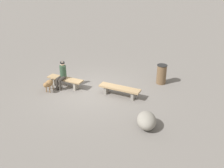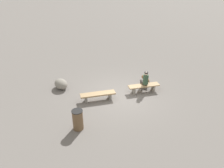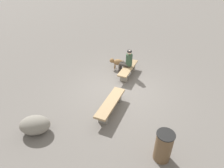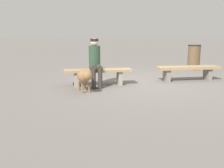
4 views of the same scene
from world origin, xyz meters
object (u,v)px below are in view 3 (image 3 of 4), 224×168
at_px(trash_bin, 163,146).
at_px(boulder, 35,125).
at_px(bench_left, 111,104).
at_px(seated_person, 127,61).
at_px(bench_right, 128,69).
at_px(dog, 117,62).

bearing_deg(trash_bin, boulder, 92.25).
relative_size(bench_left, seated_person, 1.52).
distance_m(bench_left, bench_right, 2.71).
bearing_deg(trash_bin, dog, 28.78).
xyz_separation_m(seated_person, boulder, (-4.46, 1.95, -0.42)).
bearing_deg(bench_right, boulder, 161.12).
bearing_deg(trash_bin, bench_left, 52.27).
height_order(bench_left, seated_person, seated_person).
distance_m(bench_left, trash_bin, 2.46).
bearing_deg(trash_bin, seated_person, 24.80).
height_order(bench_right, trash_bin, trash_bin).
height_order(bench_left, boulder, boulder).
distance_m(bench_left, dog, 3.26).
xyz_separation_m(dog, boulder, (-4.85, 1.36, -0.09)).
height_order(dog, boulder, boulder).
bearing_deg(bench_left, bench_right, 5.27).
bearing_deg(bench_right, seated_person, 50.56).
relative_size(bench_right, dog, 2.30).
xyz_separation_m(bench_right, dog, (0.48, 0.68, 0.06)).
xyz_separation_m(seated_person, trash_bin, (-4.31, -1.99, -0.23)).
bearing_deg(bench_left, boulder, 135.78).
distance_m(bench_left, seated_person, 2.83).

